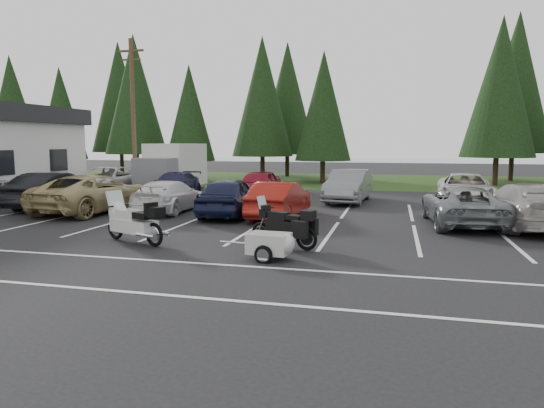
{
  "coord_description": "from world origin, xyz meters",
  "views": [
    {
      "loc": [
        5.16,
        -14.34,
        2.95
      ],
      "look_at": [
        1.67,
        -0.5,
        1.14
      ],
      "focal_mm": 32.0,
      "sensor_mm": 36.0,
      "label": 1
    }
  ],
  "objects_px": {
    "box_truck": "(169,168)",
    "car_far_0": "(107,181)",
    "utility_pole": "(133,113)",
    "car_far_3": "(349,186)",
    "adventure_motorcycle": "(283,222)",
    "car_near_4": "(229,196)",
    "car_near_7": "(525,205)",
    "car_near_2": "(94,193)",
    "car_near_6": "(462,206)",
    "cargo_trailer": "(269,246)",
    "car_near_1": "(54,190)",
    "car_near_3": "(169,196)",
    "car_near_0": "(2,192)",
    "car_far_2": "(258,185)",
    "touring_motorcycle": "(134,217)",
    "car_far_1": "(174,185)",
    "car_far_4": "(465,189)",
    "car_near_5": "(280,200)"
  },
  "relations": [
    {
      "from": "car_near_6",
      "to": "car_far_2",
      "type": "distance_m",
      "value": 11.01
    },
    {
      "from": "car_far_1",
      "to": "car_near_1",
      "type": "bearing_deg",
      "value": -130.82
    },
    {
      "from": "car_far_0",
      "to": "touring_motorcycle",
      "type": "bearing_deg",
      "value": -54.39
    },
    {
      "from": "car_near_7",
      "to": "car_far_4",
      "type": "distance_m",
      "value": 6.33
    },
    {
      "from": "car_near_1",
      "to": "car_far_0",
      "type": "height_order",
      "value": "car_near_1"
    },
    {
      "from": "car_near_0",
      "to": "car_near_7",
      "type": "height_order",
      "value": "car_near_7"
    },
    {
      "from": "car_near_6",
      "to": "car_far_1",
      "type": "distance_m",
      "value": 14.92
    },
    {
      "from": "car_near_5",
      "to": "adventure_motorcycle",
      "type": "bearing_deg",
      "value": 107.26
    },
    {
      "from": "car_near_1",
      "to": "car_near_3",
      "type": "bearing_deg",
      "value": 177.48
    },
    {
      "from": "car_near_6",
      "to": "cargo_trailer",
      "type": "relative_size",
      "value": 3.39
    },
    {
      "from": "car_near_6",
      "to": "car_far_4",
      "type": "height_order",
      "value": "car_far_4"
    },
    {
      "from": "car_near_7",
      "to": "box_truck",
      "type": "bearing_deg",
      "value": -31.51
    },
    {
      "from": "car_far_2",
      "to": "car_far_3",
      "type": "bearing_deg",
      "value": 0.17
    },
    {
      "from": "box_truck",
      "to": "car_far_0",
      "type": "bearing_deg",
      "value": -135.64
    },
    {
      "from": "car_near_3",
      "to": "car_near_4",
      "type": "distance_m",
      "value": 2.92
    },
    {
      "from": "box_truck",
      "to": "car_near_1",
      "type": "relative_size",
      "value": 1.14
    },
    {
      "from": "box_truck",
      "to": "car_far_0",
      "type": "xyz_separation_m",
      "value": [
        -2.6,
        -2.54,
        -0.64
      ]
    },
    {
      "from": "car_near_0",
      "to": "car_far_4",
      "type": "xyz_separation_m",
      "value": [
        21.05,
        5.85,
        0.09
      ]
    },
    {
      "from": "car_near_5",
      "to": "adventure_motorcycle",
      "type": "height_order",
      "value": "adventure_motorcycle"
    },
    {
      "from": "utility_pole",
      "to": "car_near_1",
      "type": "height_order",
      "value": "utility_pole"
    },
    {
      "from": "car_near_4",
      "to": "car_near_2",
      "type": "bearing_deg",
      "value": -1.77
    },
    {
      "from": "car_near_1",
      "to": "car_near_2",
      "type": "relative_size",
      "value": 0.85
    },
    {
      "from": "car_near_6",
      "to": "car_far_3",
      "type": "distance_m",
      "value": 7.49
    },
    {
      "from": "car_far_0",
      "to": "car_far_4",
      "type": "distance_m",
      "value": 19.08
    },
    {
      "from": "utility_pole",
      "to": "car_near_3",
      "type": "bearing_deg",
      "value": -51.64
    },
    {
      "from": "car_near_0",
      "to": "car_far_1",
      "type": "distance_m",
      "value": 8.15
    },
    {
      "from": "car_near_0",
      "to": "car_near_6",
      "type": "distance_m",
      "value": 20.15
    },
    {
      "from": "touring_motorcycle",
      "to": "box_truck",
      "type": "bearing_deg",
      "value": 134.66
    },
    {
      "from": "car_far_3",
      "to": "car_far_2",
      "type": "bearing_deg",
      "value": -174.68
    },
    {
      "from": "car_near_2",
      "to": "adventure_motorcycle",
      "type": "distance_m",
      "value": 10.71
    },
    {
      "from": "car_near_7",
      "to": "car_far_3",
      "type": "bearing_deg",
      "value": -47.83
    },
    {
      "from": "car_near_1",
      "to": "car_far_3",
      "type": "distance_m",
      "value": 13.95
    },
    {
      "from": "car_far_4",
      "to": "cargo_trailer",
      "type": "bearing_deg",
      "value": -112.04
    },
    {
      "from": "car_near_1",
      "to": "adventure_motorcycle",
      "type": "bearing_deg",
      "value": 150.93
    },
    {
      "from": "car_near_3",
      "to": "car_far_3",
      "type": "bearing_deg",
      "value": -144.79
    },
    {
      "from": "car_far_3",
      "to": "adventure_motorcycle",
      "type": "height_order",
      "value": "car_far_3"
    },
    {
      "from": "adventure_motorcycle",
      "to": "car_near_4",
      "type": "bearing_deg",
      "value": 142.05
    },
    {
      "from": "car_near_3",
      "to": "car_far_1",
      "type": "xyz_separation_m",
      "value": [
        -2.11,
        4.93,
        0.01
      ]
    },
    {
      "from": "car_near_4",
      "to": "car_near_5",
      "type": "height_order",
      "value": "car_near_4"
    },
    {
      "from": "car_near_4",
      "to": "car_far_1",
      "type": "relative_size",
      "value": 0.99
    },
    {
      "from": "utility_pole",
      "to": "box_truck",
      "type": "distance_m",
      "value": 3.85
    },
    {
      "from": "car_near_6",
      "to": "car_far_3",
      "type": "bearing_deg",
      "value": -56.31
    },
    {
      "from": "car_near_2",
      "to": "utility_pole",
      "type": "bearing_deg",
      "value": -66.56
    },
    {
      "from": "utility_pole",
      "to": "car_near_1",
      "type": "distance_m",
      "value": 8.42
    },
    {
      "from": "car_near_3",
      "to": "car_near_4",
      "type": "xyz_separation_m",
      "value": [
        2.88,
        -0.45,
        0.12
      ]
    },
    {
      "from": "car_near_3",
      "to": "car_far_1",
      "type": "distance_m",
      "value": 5.37
    },
    {
      "from": "car_near_4",
      "to": "car_near_7",
      "type": "distance_m",
      "value": 10.93
    },
    {
      "from": "car_near_2",
      "to": "car_near_3",
      "type": "bearing_deg",
      "value": -160.26
    },
    {
      "from": "car_far_0",
      "to": "touring_motorcycle",
      "type": "xyz_separation_m",
      "value": [
        8.35,
        -11.62,
        -0.04
      ]
    },
    {
      "from": "car_near_0",
      "to": "car_far_2",
      "type": "xyz_separation_m",
      "value": [
        10.84,
        5.6,
        0.1
      ]
    }
  ]
}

